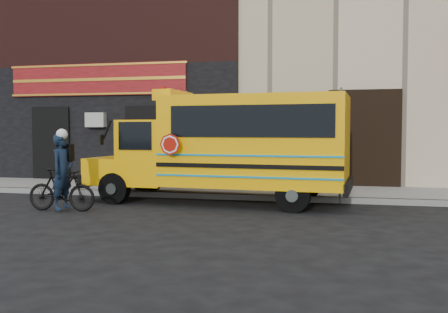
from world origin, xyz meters
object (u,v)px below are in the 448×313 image
Objects in this scene: bicycle at (61,190)px; cyclist at (63,174)px; school_bus at (231,145)px; sign_pole at (341,140)px.

cyclist reaches higher than bicycle.
school_bus is 2.36× the size of sign_pole.
school_bus is 4.26× the size of bicycle.
bicycle is at bearing -149.92° from school_bus.
school_bus is at bearing -52.49° from cyclist.
cyclist is (0.05, -0.03, 0.38)m from bicycle.
bicycle is at bearing -157.02° from sign_pole.
school_bus is 4.17m from cyclist.
school_bus is 3.99× the size of cyclist.
sign_pole reaches higher than cyclist.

